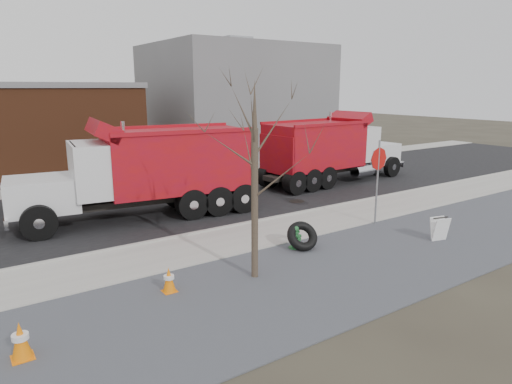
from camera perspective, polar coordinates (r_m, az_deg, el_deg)
ground at (r=16.24m, az=4.05°, el=-4.99°), size 120.00×120.00×0.00m
gravel_verge at (r=13.83m, az=13.17°, el=-8.52°), size 60.00×5.00×0.03m
sidewalk at (r=16.42m, az=3.51°, el=-4.67°), size 60.00×2.50×0.06m
curb at (r=17.41m, az=0.89°, el=-3.52°), size 60.00×0.15×0.11m
road at (r=21.35m, az=-6.48°, el=-0.62°), size 60.00×9.40×0.02m
far_sidewalk at (r=26.41m, az=-12.30°, el=1.85°), size 60.00×2.00×0.06m
building_grey at (r=35.40m, az=-2.60°, el=11.37°), size 12.00×10.00×8.00m
bare_tree at (r=11.59m, az=-0.17°, el=4.50°), size 3.20×3.20×5.20m
fire_hydrant at (r=14.50m, az=4.93°, el=-5.76°), size 0.43×0.42×0.78m
truck_tire at (r=14.44m, az=5.80°, el=-5.51°), size 1.17×1.07×0.94m
stop_sign at (r=17.17m, az=15.01°, el=2.86°), size 0.85×0.07×3.15m
sandwich_board at (r=16.30m, az=21.97°, el=-4.28°), size 0.65×0.49×0.80m
traffic_cone_near at (r=9.98m, az=-27.35°, el=-16.20°), size 0.40×0.40×0.77m
traffic_cone_far at (r=11.73m, az=-10.82°, el=-10.75°), size 0.34×0.34×0.66m
dump_truck_red_a at (r=24.53m, az=9.33°, el=5.47°), size 9.15×2.98×3.66m
dump_truck_red_b at (r=18.09m, az=-13.54°, el=2.91°), size 9.26×3.67×3.83m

